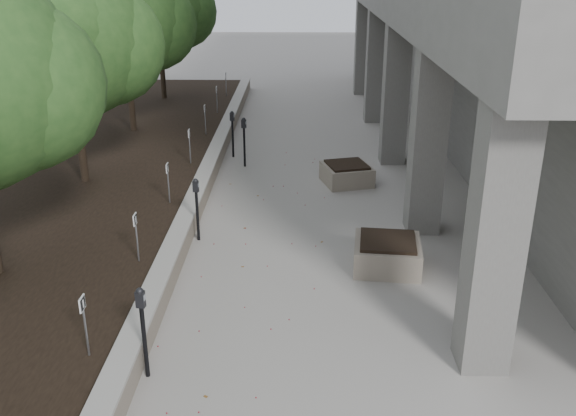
# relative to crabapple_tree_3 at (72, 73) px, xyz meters

# --- Properties ---
(ground) EXTENTS (90.00, 90.00, 0.00)m
(ground) POSITION_rel_crabapple_tree_3_xyz_m (4.80, -8.00, -3.12)
(ground) COLOR gray
(ground) RESTS_ON ground
(retaining_wall) EXTENTS (0.39, 26.00, 0.50)m
(retaining_wall) POSITION_rel_crabapple_tree_3_xyz_m (2.97, 1.00, -2.87)
(retaining_wall) COLOR gray
(retaining_wall) RESTS_ON ground
(planting_bed) EXTENTS (7.00, 26.00, 0.40)m
(planting_bed) POSITION_rel_crabapple_tree_3_xyz_m (-0.70, 1.00, -2.92)
(planting_bed) COLOR black
(planting_bed) RESTS_ON ground
(crabapple_tree_3) EXTENTS (4.60, 4.00, 5.44)m
(crabapple_tree_3) POSITION_rel_crabapple_tree_3_xyz_m (0.00, 0.00, 0.00)
(crabapple_tree_3) COLOR #254A1C
(crabapple_tree_3) RESTS_ON planting_bed
(crabapple_tree_4) EXTENTS (4.60, 4.00, 5.44)m
(crabapple_tree_4) POSITION_rel_crabapple_tree_3_xyz_m (0.00, 5.00, 0.00)
(crabapple_tree_4) COLOR #254A1C
(crabapple_tree_4) RESTS_ON planting_bed
(crabapple_tree_5) EXTENTS (4.60, 4.00, 5.44)m
(crabapple_tree_5) POSITION_rel_crabapple_tree_3_xyz_m (0.00, 10.00, 0.00)
(crabapple_tree_5) COLOR #254A1C
(crabapple_tree_5) RESTS_ON planting_bed
(parking_sign_2) EXTENTS (0.04, 0.22, 0.96)m
(parking_sign_2) POSITION_rel_crabapple_tree_3_xyz_m (2.45, -7.50, -2.24)
(parking_sign_2) COLOR black
(parking_sign_2) RESTS_ON planting_bed
(parking_sign_3) EXTENTS (0.04, 0.22, 0.96)m
(parking_sign_3) POSITION_rel_crabapple_tree_3_xyz_m (2.45, -4.50, -2.24)
(parking_sign_3) COLOR black
(parking_sign_3) RESTS_ON planting_bed
(parking_sign_4) EXTENTS (0.04, 0.22, 0.96)m
(parking_sign_4) POSITION_rel_crabapple_tree_3_xyz_m (2.45, -1.50, -2.24)
(parking_sign_4) COLOR black
(parking_sign_4) RESTS_ON planting_bed
(parking_sign_5) EXTENTS (0.04, 0.22, 0.96)m
(parking_sign_5) POSITION_rel_crabapple_tree_3_xyz_m (2.45, 1.50, -2.24)
(parking_sign_5) COLOR black
(parking_sign_5) RESTS_ON planting_bed
(parking_sign_6) EXTENTS (0.04, 0.22, 0.96)m
(parking_sign_6) POSITION_rel_crabapple_tree_3_xyz_m (2.45, 4.50, -2.24)
(parking_sign_6) COLOR black
(parking_sign_6) RESTS_ON planting_bed
(parking_sign_7) EXTENTS (0.04, 0.22, 0.96)m
(parking_sign_7) POSITION_rel_crabapple_tree_3_xyz_m (2.45, 7.50, -2.24)
(parking_sign_7) COLOR black
(parking_sign_7) RESTS_ON planting_bed
(parking_sign_8) EXTENTS (0.04, 0.22, 0.96)m
(parking_sign_8) POSITION_rel_crabapple_tree_3_xyz_m (2.45, 10.50, -2.24)
(parking_sign_8) COLOR black
(parking_sign_8) RESTS_ON planting_bed
(parking_meter_2) EXTENTS (0.16, 0.12, 1.47)m
(parking_meter_2) POSITION_rel_crabapple_tree_3_xyz_m (3.25, -7.43, -2.38)
(parking_meter_2) COLOR black
(parking_meter_2) RESTS_ON ground
(parking_meter_3) EXTENTS (0.15, 0.12, 1.41)m
(parking_meter_3) POSITION_rel_crabapple_tree_3_xyz_m (3.28, -2.67, -2.42)
(parking_meter_3) COLOR black
(parking_meter_3) RESTS_ON ground
(parking_meter_4) EXTENTS (0.16, 0.13, 1.43)m
(parking_meter_4) POSITION_rel_crabapple_tree_3_xyz_m (3.43, 3.39, -2.41)
(parking_meter_4) COLOR black
(parking_meter_4) RESTS_ON ground
(parking_meter_5) EXTENTS (0.17, 0.15, 1.45)m
(parking_meter_5) POSITION_rel_crabapple_tree_3_xyz_m (3.86, 2.47, -2.39)
(parking_meter_5) COLOR black
(parking_meter_5) RESTS_ON ground
(planter_front) EXTENTS (1.41, 1.41, 0.60)m
(planter_front) POSITION_rel_crabapple_tree_3_xyz_m (7.19, -3.88, -2.82)
(planter_front) COLOR gray
(planter_front) RESTS_ON ground
(planter_back) EXTENTS (1.47, 1.47, 0.56)m
(planter_back) POSITION_rel_crabapple_tree_3_xyz_m (6.73, 1.05, -2.84)
(planter_back) COLOR gray
(planter_back) RESTS_ON ground
(berry_scatter) EXTENTS (3.30, 14.10, 0.02)m
(berry_scatter) POSITION_rel_crabapple_tree_3_xyz_m (4.70, -3.00, -3.11)
(berry_scatter) COLOR maroon
(berry_scatter) RESTS_ON ground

